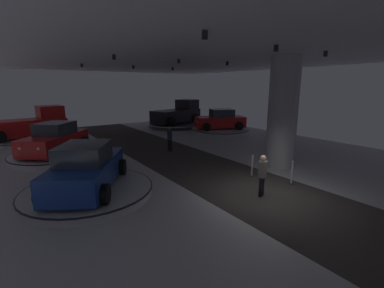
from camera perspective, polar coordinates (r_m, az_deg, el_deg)
ground at (r=10.52m, az=16.25°, el=-10.81°), size 24.00×44.00×0.06m
ceiling_with_spotlights at (r=9.81m, az=18.36°, el=20.69°), size 24.00×44.00×0.39m
column_right at (r=13.87m, az=19.08°, el=6.44°), size 1.44×1.44×5.50m
display_platform_far_left at (r=16.86m, az=-27.31°, el=-2.15°), size 4.85×4.85×0.35m
display_car_far_left at (r=16.70m, az=-27.57°, el=0.93°), size 4.10×4.36×1.71m
display_platform_far_right at (r=23.27m, az=6.04°, el=2.92°), size 5.05×5.05×0.37m
display_car_far_right at (r=23.14m, az=6.16°, el=5.21°), size 4.57×3.48×1.71m
display_platform_mid_left at (r=10.71m, az=-21.48°, el=-9.58°), size 4.73×4.73×0.33m
display_car_mid_left at (r=10.39m, az=-21.93°, el=-4.97°), size 3.73×4.52×1.71m
display_platform_deep_left at (r=23.57m, az=-31.98°, el=1.02°), size 5.68×5.68×0.24m
pickup_truck_deep_left at (r=23.47m, az=-31.51°, el=3.62°), size 5.50×3.13×2.30m
display_platform_deep_right at (r=26.84m, az=-3.43°, el=4.23°), size 5.68×5.68×0.35m
pickup_truck_deep_right at (r=26.94m, az=-2.99°, el=6.60°), size 5.67×3.75×2.30m
visitor_walking_near at (r=16.51m, az=-4.87°, el=1.48°), size 0.32×0.32×1.59m
visitor_walking_far at (r=10.08m, az=15.04°, el=-6.13°), size 0.32×0.32×1.59m
stanchion_a at (r=11.87m, az=20.85°, el=-6.40°), size 0.28×0.28×1.01m
stanchion_b at (r=12.34m, az=12.88°, el=-5.17°), size 0.28×0.28×1.01m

